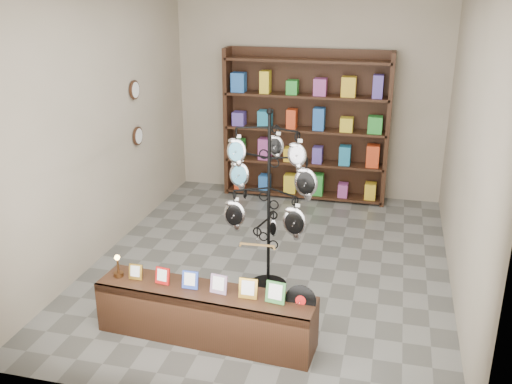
# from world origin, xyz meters

# --- Properties ---
(ground) EXTENTS (5.00, 5.00, 0.00)m
(ground) POSITION_xyz_m (0.00, 0.00, 0.00)
(ground) COLOR slate
(ground) RESTS_ON ground
(room_envelope) EXTENTS (5.00, 5.00, 5.00)m
(room_envelope) POSITION_xyz_m (0.00, 0.00, 1.85)
(room_envelope) COLOR #AD9F8C
(room_envelope) RESTS_ON ground
(display_tree) EXTENTS (0.99, 0.84, 1.94)m
(display_tree) POSITION_xyz_m (0.08, -0.53, 1.12)
(display_tree) COLOR black
(display_tree) RESTS_ON ground
(front_shelf) EXTENTS (2.04, 0.55, 0.71)m
(front_shelf) POSITION_xyz_m (-0.26, -1.60, 0.25)
(front_shelf) COLOR black
(front_shelf) RESTS_ON ground
(back_shelving) EXTENTS (2.42, 0.36, 2.20)m
(back_shelving) POSITION_xyz_m (0.00, 2.30, 1.03)
(back_shelving) COLOR black
(back_shelving) RESTS_ON ground
(wall_clocks) EXTENTS (0.03, 0.24, 0.84)m
(wall_clocks) POSITION_xyz_m (-1.97, 0.80, 1.50)
(wall_clocks) COLOR black
(wall_clocks) RESTS_ON ground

